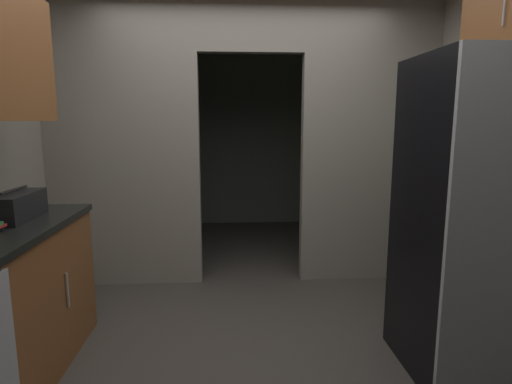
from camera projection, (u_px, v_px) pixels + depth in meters
The scene contains 5 objects.
ground at pixel (253, 362), 2.64m from camera, with size 20.00×20.00×0.00m, color #47423D.
kitchen_partition at pixel (243, 138), 3.81m from camera, with size 3.56×0.12×2.59m.
adjoining_room_shell at pixel (240, 138), 5.48m from camera, with size 3.56×2.40×2.59m.
refrigerator at pixel (485, 220), 2.44m from camera, with size 0.85×0.77×1.88m.
boombox at pixel (15, 206), 2.50m from camera, with size 0.21×0.43×0.19m.
Camera 1 is at (-0.14, -2.42, 1.51)m, focal length 29.27 mm.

